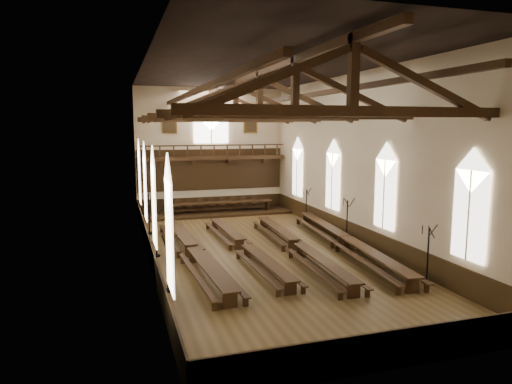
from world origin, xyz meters
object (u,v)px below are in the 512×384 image
Objects in this scene: refectory_row_b at (244,245)px; high_table at (220,203)px; refectory_row_a at (192,250)px; refectory_row_c at (298,245)px; refectory_row_d at (346,240)px; candelabrum_left_mid at (156,241)px; candelabrum_right_far at (306,212)px; candelabrum_left_far at (149,221)px; candelabrum_right_mid at (347,229)px; dais at (220,213)px; candelabrum_right_near at (427,266)px; candelabrum_left_near at (168,274)px.

refectory_row_b is 1.60× the size of high_table.
refectory_row_a reaches higher than refectory_row_c.
candelabrum_left_mid is at bearing 170.46° from refectory_row_d.
high_table is 3.37× the size of candelabrum_right_far.
refectory_row_c is at bearing -44.18° from candelabrum_left_far.
refectory_row_b is 7.81m from candelabrum_left_far.
candelabrum_right_mid is 6.05m from candelabrum_right_far.
candelabrum_right_mid reaches higher than refectory_row_c.
high_table is (-4.55, 12.41, 0.30)m from refectory_row_d.
candelabrum_left_far is at bearing 126.21° from refectory_row_b.
refectory_row_c is 5.16× the size of candelabrum_right_mid.
dais is at bearing 97.20° from refectory_row_c.
candelabrum_right_mid is at bearing 4.33° from refectory_row_a.
candelabrum_right_near reaches higher than candelabrum_right_far.
candelabrum_right_far reaches higher than refectory_row_c.
refectory_row_d is 6.13m from candelabrum_right_near.
candelabrum_right_near is at bearing -83.29° from refectory_row_d.
dais is 12.18m from candelabrum_left_mid.
high_table is 7.30m from candelabrum_right_far.
candelabrum_left_far is at bearing 129.96° from candelabrum_right_near.
candelabrum_left_mid is at bearing 169.29° from refectory_row_b.
candelabrum_left_far is at bearing -179.05° from candelabrum_right_far.
candelabrum_right_far reaches higher than refectory_row_a.
candelabrum_left_near is 5.45m from candelabrum_left_mid.
dais is at bearing -91.79° from high_table.
refectory_row_d is at bearing 96.71° from candelabrum_right_near.
candelabrum_right_near is (5.26, -18.49, 0.71)m from dais.
candelabrum_right_mid is (5.26, -11.11, 0.74)m from dais.
candelabrum_left_mid reaches higher than candelabrum_left_near.
refectory_row_a is at bearing -109.14° from dais.
candelabrum_right_near reaches higher than refectory_row_c.
candelabrum_left_far is 12.56m from candelabrum_right_mid.
candelabrum_right_mid is at bearing -64.66° from high_table.
high_table is at bearing 115.34° from candelabrum_right_mid.
refectory_row_d is 5.38× the size of candelabrum_left_mid.
candelabrum_left_far reaches higher than candelabrum_right_near.
dais is at bearing 105.89° from candelabrum_right_near.
candelabrum_right_mid is at bearing 24.27° from candelabrum_left_near.
candelabrum_left_mid is 13.58m from candelabrum_right_near.
candelabrum_left_near is 15.67m from candelabrum_right_far.
refectory_row_c is 5.14× the size of candelabrum_left_mid.
refectory_row_c is at bearing -13.48° from candelabrum_left_mid.
refectory_row_d is 1.73× the size of high_table.
candelabrum_left_mid is (-4.61, 0.87, 0.35)m from refectory_row_b.
refectory_row_c is 0.96× the size of refectory_row_d.
refectory_row_a reaches higher than dais.
candelabrum_right_mid is at bearing -2.31° from candelabrum_left_mid.
refectory_row_c is at bearing -82.80° from high_table.
refectory_row_b is 2.94m from refectory_row_c.
refectory_row_c is 8.27m from candelabrum_left_near.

